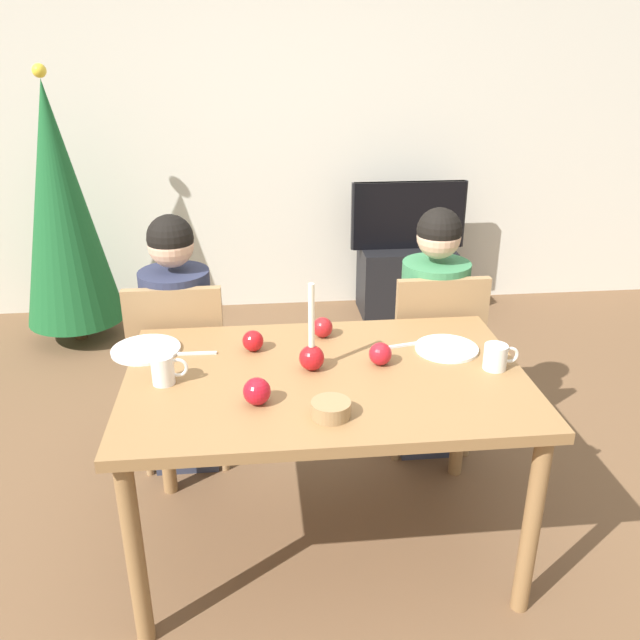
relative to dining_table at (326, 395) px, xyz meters
name	(u,v)px	position (x,y,z in m)	size (l,w,h in m)	color
ground_plane	(325,542)	(0.00, 0.00, -0.67)	(7.68, 7.68, 0.00)	brown
back_wall	(284,122)	(0.00, 2.60, 0.63)	(6.40, 0.10, 2.60)	beige
dining_table	(326,395)	(0.00, 0.00, 0.00)	(1.40, 0.90, 0.75)	olive
chair_left	(181,363)	(-0.58, 0.61, -0.15)	(0.40, 0.40, 0.90)	#99754C
chair_right	(432,352)	(0.56, 0.61, -0.15)	(0.40, 0.40, 0.90)	#99754C
person_left_child	(180,348)	(-0.58, 0.64, -0.10)	(0.30, 0.30, 1.17)	#33384C
person_right_child	(431,337)	(0.56, 0.64, -0.10)	(0.30, 0.30, 1.17)	#33384C
tv_stand	(405,280)	(0.83, 2.30, -0.43)	(0.64, 0.40, 0.48)	black
tv	(409,215)	(0.83, 2.30, 0.04)	(0.79, 0.05, 0.46)	black
christmas_tree	(61,207)	(-1.40, 2.07, 0.21)	(0.61, 0.61, 1.70)	brown
candle_centerpiece	(312,352)	(-0.05, 0.04, 0.15)	(0.09, 0.09, 0.32)	red
plate_left	(146,350)	(-0.65, 0.25, 0.09)	(0.26, 0.26, 0.01)	white
plate_right	(447,348)	(0.47, 0.14, 0.09)	(0.24, 0.24, 0.01)	white
mug_left	(164,370)	(-0.55, -0.01, 0.14)	(0.12, 0.08, 0.10)	silver
mug_right	(496,357)	(0.60, -0.02, 0.13)	(0.13, 0.08, 0.09)	silver
fork_left	(192,353)	(-0.48, 0.20, 0.09)	(0.18, 0.01, 0.01)	silver
fork_right	(401,346)	(0.31, 0.19, 0.09)	(0.18, 0.01, 0.01)	silver
bowl_walnuts	(331,409)	(-0.02, -0.28, 0.11)	(0.12, 0.12, 0.05)	#99754C
apple_near_candle	(257,391)	(-0.24, -0.18, 0.13)	(0.09, 0.09, 0.09)	#B41220
apple_by_left_plate	(322,327)	(0.02, 0.31, 0.12)	(0.08, 0.08, 0.08)	#AD191D
apple_by_right_mug	(253,341)	(-0.25, 0.21, 0.12)	(0.08, 0.08, 0.08)	#B61217
apple_far_edge	(380,354)	(0.20, 0.05, 0.12)	(0.08, 0.08, 0.08)	red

